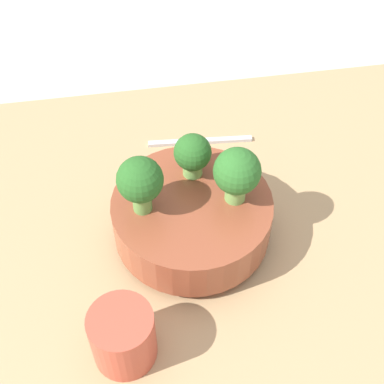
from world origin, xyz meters
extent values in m
plane|color=beige|center=(0.00, 0.00, 0.00)|extent=(6.00, 6.00, 0.00)
cube|color=tan|center=(0.00, 0.00, 0.02)|extent=(0.98, 0.70, 0.05)
cylinder|color=brown|center=(0.03, 0.01, 0.05)|extent=(0.10, 0.10, 0.01)
cylinder|color=brown|center=(0.03, 0.01, 0.09)|extent=(0.22, 0.22, 0.06)
cylinder|color=#7AB256|center=(-0.03, 0.01, 0.14)|extent=(0.03, 0.03, 0.03)
sphere|color=#2D6B28|center=(-0.03, 0.01, 0.18)|extent=(0.06, 0.06, 0.06)
cylinder|color=#6BA34C|center=(0.09, 0.01, 0.14)|extent=(0.03, 0.03, 0.03)
sphere|color=#286023|center=(0.09, 0.01, 0.18)|extent=(0.06, 0.06, 0.06)
cylinder|color=#7AB256|center=(0.02, -0.05, 0.13)|extent=(0.03, 0.03, 0.02)
sphere|color=#286023|center=(0.02, -0.05, 0.16)|extent=(0.05, 0.05, 0.05)
cylinder|color=#C64C38|center=(0.14, 0.17, 0.09)|extent=(0.08, 0.08, 0.08)
cube|color=silver|center=(-0.02, -0.19, 0.05)|extent=(0.18, 0.03, 0.01)
camera|label=1|loc=(0.10, 0.47, 0.67)|focal=50.00mm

